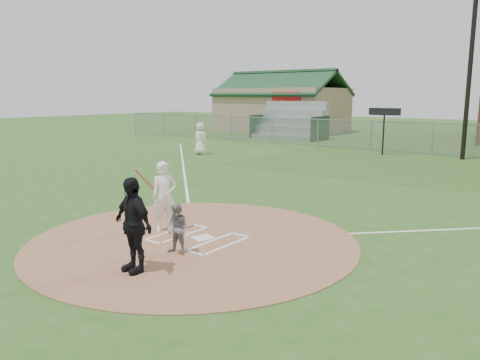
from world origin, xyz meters
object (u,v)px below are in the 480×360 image
Objects in this scene: home_plate at (203,238)px; umpire at (133,225)px; ondeck_player at (200,139)px; batter_at_plate at (164,196)px; catcher at (178,229)px.

umpire is at bearing -82.75° from home_plate.
ondeck_player is 1.05× the size of batter_at_plate.
batter_at_plate is at bearing -178.98° from home_plate.
home_plate is at bearing 103.90° from umpire.
umpire is at bearing -97.55° from catcher.
batter_at_plate reaches higher than catcher.
ondeck_player reaches higher than home_plate.
umpire is at bearing -56.17° from batter_at_plate.
catcher reaches higher than home_plate.
catcher is 0.63× the size of batter_at_plate.
home_plate is 0.25× the size of umpire.
umpire is 20.07m from ondeck_player.
catcher is at bearing -35.76° from batter_at_plate.
home_plate is 0.42× the size of catcher.
umpire reaches higher than catcher.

